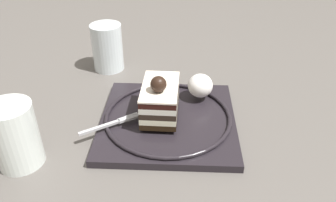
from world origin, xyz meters
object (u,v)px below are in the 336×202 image
at_px(cake_slice, 161,99).
at_px(drink_glass_near, 15,138).
at_px(dessert_plate, 168,119).
at_px(whipped_cream_dollop, 200,86).
at_px(fork, 112,123).
at_px(drink_glass_far, 108,50).

relative_size(cake_slice, drink_glass_near, 1.06).
xyz_separation_m(dessert_plate, whipped_cream_dollop, (-0.06, -0.07, 0.03)).
height_order(dessert_plate, drink_glass_near, drink_glass_near).
xyz_separation_m(dessert_plate, fork, (0.10, 0.04, 0.01)).
bearing_deg(cake_slice, whipped_cream_dollop, -134.01).
distance_m(cake_slice, fork, 0.10).
height_order(drink_glass_near, drink_glass_far, drink_glass_far).
bearing_deg(drink_glass_near, cake_slice, -147.79).
relative_size(dessert_plate, whipped_cream_dollop, 5.40).
distance_m(dessert_plate, drink_glass_far, 0.27).
bearing_deg(cake_slice, fork, 28.87).
bearing_deg(drink_glass_near, fork, -145.77).
bearing_deg(fork, cake_slice, -151.13).
height_order(fork, drink_glass_far, drink_glass_far).
xyz_separation_m(fork, drink_glass_near, (0.13, 0.09, 0.03)).
height_order(dessert_plate, whipped_cream_dollop, whipped_cream_dollop).
bearing_deg(fork, whipped_cream_dollop, -142.35).
bearing_deg(drink_glass_near, dessert_plate, -149.70).
relative_size(dessert_plate, drink_glass_far, 2.43).
bearing_deg(dessert_plate, drink_glass_far, -50.54).
bearing_deg(drink_glass_far, fork, 106.57).
relative_size(whipped_cream_dollop, drink_glass_far, 0.45).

